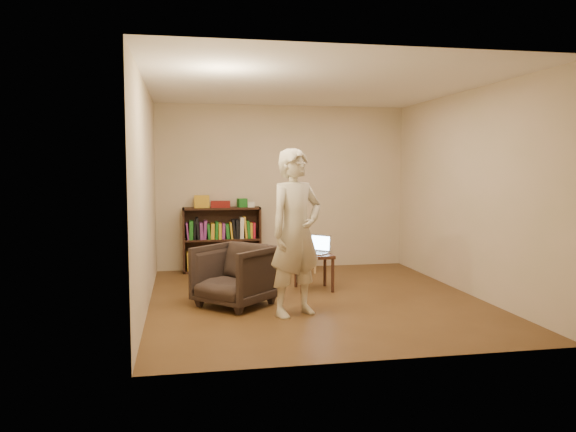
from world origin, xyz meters
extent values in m
plane|color=#4F3319|center=(0.00, 0.00, 0.00)|extent=(4.50, 4.50, 0.00)
plane|color=white|center=(0.00, 0.00, 2.60)|extent=(4.50, 4.50, 0.00)
plane|color=beige|center=(0.00, 2.25, 1.30)|extent=(4.00, 0.00, 4.00)
plane|color=beige|center=(-2.00, 0.00, 1.30)|extent=(0.00, 4.50, 4.50)
plane|color=beige|center=(2.00, 0.00, 1.30)|extent=(0.00, 4.50, 4.50)
cube|color=black|center=(-1.58, 2.08, 0.50)|extent=(0.03, 0.30, 1.00)
cube|color=black|center=(-0.41, 2.08, 0.50)|extent=(0.03, 0.30, 1.00)
cube|color=black|center=(-1.00, 2.22, 0.50)|extent=(1.20, 0.02, 1.00)
cube|color=black|center=(-1.00, 2.08, 0.01)|extent=(1.20, 0.30, 0.03)
cube|color=black|center=(-1.00, 2.08, 0.50)|extent=(1.14, 0.30, 0.03)
cube|color=black|center=(-1.00, 2.08, 0.98)|extent=(1.20, 0.30, 0.03)
cube|color=gold|center=(-1.30, 2.10, 1.09)|extent=(0.23, 0.17, 0.19)
cube|color=maroon|center=(-1.01, 2.09, 1.05)|extent=(0.31, 0.24, 0.10)
cube|color=#1B661E|center=(-0.68, 2.09, 1.07)|extent=(0.16, 0.16, 0.14)
cube|color=silver|center=(-0.54, 2.05, 1.04)|extent=(0.11, 0.11, 0.08)
cube|color=tan|center=(0.24, 1.79, 0.54)|extent=(0.38, 0.38, 0.04)
cylinder|color=tan|center=(0.09, 1.64, 0.26)|extent=(0.04, 0.04, 0.52)
cylinder|color=tan|center=(0.39, 1.64, 0.26)|extent=(0.04, 0.04, 0.52)
cylinder|color=tan|center=(0.09, 1.94, 0.26)|extent=(0.04, 0.04, 0.52)
cylinder|color=tan|center=(0.39, 1.94, 0.26)|extent=(0.04, 0.04, 0.52)
imported|color=#2E251E|center=(-1.00, -0.14, 0.36)|extent=(1.10, 1.10, 0.72)
cube|color=#321D10|center=(0.11, 0.53, 0.46)|extent=(0.47, 0.47, 0.04)
cylinder|color=#321D10|center=(-0.09, 0.32, 0.22)|extent=(0.04, 0.04, 0.44)
cylinder|color=#321D10|center=(0.31, 0.32, 0.22)|extent=(0.04, 0.04, 0.44)
cylinder|color=#321D10|center=(-0.09, 0.73, 0.22)|extent=(0.04, 0.04, 0.44)
cylinder|color=#321D10|center=(0.31, 0.73, 0.22)|extent=(0.04, 0.04, 0.44)
cube|color=silver|center=(0.14, 0.55, 0.49)|extent=(0.38, 0.39, 0.02)
cube|color=black|center=(0.14, 0.55, 0.50)|extent=(0.27, 0.28, 0.00)
cube|color=silver|center=(0.23, 0.64, 0.61)|extent=(0.24, 0.25, 0.23)
cube|color=#A3C7E4|center=(0.23, 0.64, 0.61)|extent=(0.20, 0.22, 0.18)
imported|color=beige|center=(-0.38, -0.68, 0.91)|extent=(0.79, 0.69, 1.82)
camera|label=1|loc=(-1.59, -6.63, 1.62)|focal=35.00mm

